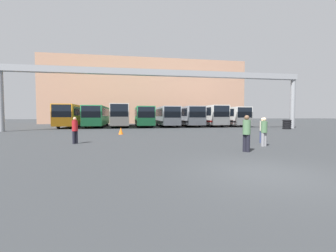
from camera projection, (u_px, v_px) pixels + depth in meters
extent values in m
plane|color=#2D3033|center=(265.00, 174.00, 6.83)|extent=(200.00, 200.00, 0.00)
cube|color=tan|center=(146.00, 93.00, 52.89)|extent=(43.48, 12.00, 13.85)
cylinder|color=gray|center=(1.00, 101.00, 23.99)|extent=(0.60, 0.60, 6.47)
cylinder|color=gray|center=(293.00, 104.00, 30.05)|extent=(0.60, 0.60, 6.47)
cube|color=gray|center=(163.00, 73.00, 26.84)|extent=(35.76, 0.80, 0.70)
cube|color=orange|center=(73.00, 115.00, 33.42)|extent=(2.54, 11.19, 2.85)
cube|color=black|center=(61.00, 111.00, 27.91)|extent=(2.34, 0.06, 1.60)
cube|color=black|center=(72.00, 112.00, 33.40)|extent=(2.57, 9.51, 1.20)
cube|color=orange|center=(73.00, 121.00, 33.47)|extent=(2.57, 10.63, 0.24)
cylinder|color=black|center=(58.00, 124.00, 30.21)|extent=(0.28, 1.02, 1.02)
cylinder|color=black|center=(76.00, 124.00, 30.59)|extent=(0.28, 1.02, 1.02)
cylinder|color=black|center=(70.00, 123.00, 36.38)|extent=(0.28, 1.02, 1.02)
cylinder|color=black|center=(85.00, 123.00, 36.76)|extent=(0.28, 1.02, 1.02)
cube|color=#268C4C|center=(97.00, 116.00, 34.27)|extent=(2.59, 11.67, 2.71)
cube|color=black|center=(91.00, 112.00, 28.52)|extent=(2.38, 0.06, 1.52)
cube|color=black|center=(97.00, 112.00, 34.24)|extent=(2.62, 9.92, 1.14)
cube|color=#268C4C|center=(97.00, 121.00, 34.31)|extent=(2.62, 11.08, 0.24)
cylinder|color=black|center=(86.00, 124.00, 30.92)|extent=(0.28, 1.02, 1.02)
cylinder|color=black|center=(103.00, 124.00, 31.31)|extent=(0.28, 1.02, 1.02)
cylinder|color=black|center=(93.00, 123.00, 37.34)|extent=(0.28, 1.02, 1.02)
cylinder|color=black|center=(107.00, 123.00, 37.73)|extent=(0.28, 1.02, 1.02)
cube|color=beige|center=(121.00, 115.00, 34.67)|extent=(2.48, 11.26, 2.98)
cube|color=black|center=(119.00, 110.00, 29.12)|extent=(2.28, 0.06, 1.67)
cube|color=black|center=(121.00, 111.00, 34.64)|extent=(2.51, 9.57, 1.25)
cube|color=orange|center=(121.00, 121.00, 34.71)|extent=(2.51, 10.70, 0.24)
cylinder|color=black|center=(112.00, 124.00, 31.44)|extent=(0.28, 1.09, 1.09)
cylinder|color=black|center=(128.00, 124.00, 31.81)|extent=(0.28, 1.09, 1.09)
cylinder|color=black|center=(115.00, 122.00, 37.65)|extent=(0.28, 1.09, 1.09)
cylinder|color=black|center=(128.00, 122.00, 38.02)|extent=(0.28, 1.09, 1.09)
cube|color=#268C4C|center=(143.00, 116.00, 35.80)|extent=(2.43, 12.32, 2.65)
cube|color=black|center=(146.00, 112.00, 29.74)|extent=(2.24, 0.06, 1.49)
cube|color=black|center=(143.00, 113.00, 35.78)|extent=(2.46, 10.47, 1.11)
cube|color=black|center=(143.00, 121.00, 35.84)|extent=(2.46, 11.70, 0.24)
cylinder|color=black|center=(138.00, 124.00, 32.28)|extent=(0.28, 1.02, 1.02)
cylinder|color=black|center=(152.00, 124.00, 32.65)|extent=(0.28, 1.02, 1.02)
cylinder|color=black|center=(136.00, 122.00, 39.07)|extent=(0.28, 1.02, 1.02)
cylinder|color=black|center=(148.00, 122.00, 39.43)|extent=(0.28, 1.02, 1.02)
cube|color=#999EA5|center=(166.00, 116.00, 35.58)|extent=(2.49, 10.63, 2.68)
cube|color=black|center=(172.00, 112.00, 30.34)|extent=(2.29, 0.06, 1.50)
cube|color=black|center=(166.00, 113.00, 35.56)|extent=(2.52, 9.04, 1.13)
cube|color=black|center=(166.00, 121.00, 35.62)|extent=(2.52, 10.10, 0.24)
cylinder|color=black|center=(162.00, 124.00, 32.52)|extent=(0.28, 0.96, 0.96)
cylinder|color=black|center=(177.00, 124.00, 32.90)|extent=(0.28, 0.96, 0.96)
cylinder|color=black|center=(157.00, 123.00, 38.38)|extent=(0.28, 0.96, 0.96)
cylinder|color=black|center=(169.00, 123.00, 38.76)|extent=(0.28, 0.96, 0.96)
cube|color=#999EA5|center=(187.00, 115.00, 36.32)|extent=(2.56, 10.92, 2.72)
cube|color=black|center=(198.00, 112.00, 30.95)|extent=(2.36, 0.06, 1.52)
cube|color=black|center=(187.00, 112.00, 36.30)|extent=(2.59, 9.28, 1.14)
cube|color=black|center=(187.00, 121.00, 36.37)|extent=(2.59, 10.37, 0.24)
cylinder|color=black|center=(185.00, 124.00, 33.18)|extent=(0.28, 1.06, 1.06)
cylinder|color=black|center=(200.00, 123.00, 33.57)|extent=(0.28, 1.06, 1.06)
cylinder|color=black|center=(177.00, 122.00, 39.20)|extent=(0.28, 1.06, 1.06)
cylinder|color=black|center=(189.00, 122.00, 39.58)|extent=(0.28, 1.06, 1.06)
cube|color=silver|center=(208.00, 115.00, 36.86)|extent=(2.53, 10.77, 2.87)
cube|color=black|center=(222.00, 111.00, 31.55)|extent=(2.33, 0.06, 1.61)
cube|color=black|center=(208.00, 112.00, 36.83)|extent=(2.56, 9.15, 1.21)
cube|color=red|center=(208.00, 121.00, 36.90)|extent=(2.56, 10.23, 0.24)
cylinder|color=black|center=(208.00, 124.00, 33.76)|extent=(0.28, 0.99, 0.99)
cylinder|color=black|center=(222.00, 123.00, 34.14)|extent=(0.28, 0.99, 0.99)
cylinder|color=black|center=(196.00, 122.00, 39.69)|extent=(0.28, 0.99, 0.99)
cylinder|color=black|center=(208.00, 122.00, 40.07)|extent=(0.28, 0.99, 0.99)
cube|color=silver|center=(226.00, 116.00, 38.26)|extent=(2.42, 12.37, 2.64)
cube|color=black|center=(245.00, 112.00, 32.17)|extent=(2.23, 0.06, 1.48)
cube|color=black|center=(226.00, 113.00, 38.23)|extent=(2.45, 10.52, 1.11)
cube|color=black|center=(226.00, 121.00, 38.30)|extent=(2.45, 11.75, 0.24)
cylinder|color=black|center=(229.00, 124.00, 34.73)|extent=(0.28, 0.93, 0.93)
cylinder|color=black|center=(242.00, 123.00, 35.09)|extent=(0.28, 0.93, 0.93)
cylinder|color=black|center=(213.00, 122.00, 41.54)|extent=(0.28, 0.93, 0.93)
cylinder|color=black|center=(224.00, 122.00, 41.91)|extent=(0.28, 0.93, 0.93)
cylinder|color=black|center=(245.00, 143.00, 10.94)|extent=(0.19, 0.19, 0.84)
cylinder|color=black|center=(248.00, 143.00, 10.81)|extent=(0.19, 0.19, 0.84)
cylinder|color=#4C724C|center=(247.00, 127.00, 10.83)|extent=(0.37, 0.37, 0.70)
sphere|color=brown|center=(247.00, 118.00, 10.81)|extent=(0.23, 0.23, 0.23)
cylinder|color=gray|center=(263.00, 140.00, 12.76)|extent=(0.18, 0.18, 0.78)
cylinder|color=gray|center=(265.00, 139.00, 12.81)|extent=(0.18, 0.18, 0.78)
cylinder|color=#4C724C|center=(264.00, 127.00, 12.75)|extent=(0.34, 0.34, 0.65)
sphere|color=beige|center=(264.00, 119.00, 12.73)|extent=(0.21, 0.21, 0.21)
cylinder|color=black|center=(74.00, 137.00, 13.87)|extent=(0.18, 0.18, 0.79)
cylinder|color=black|center=(76.00, 137.00, 14.00)|extent=(0.18, 0.18, 0.79)
cylinder|color=#A5191E|center=(75.00, 126.00, 13.90)|extent=(0.35, 0.35, 0.66)
sphere|color=tan|center=(75.00, 119.00, 13.88)|extent=(0.21, 0.21, 0.21)
cylinder|color=navy|center=(264.00, 137.00, 14.33)|extent=(0.18, 0.18, 0.77)
cylinder|color=navy|center=(261.00, 137.00, 14.41)|extent=(0.18, 0.18, 0.77)
cylinder|color=beige|center=(263.00, 126.00, 14.34)|extent=(0.33, 0.33, 0.64)
sphere|color=beige|center=(263.00, 119.00, 14.32)|extent=(0.21, 0.21, 0.21)
cone|color=orange|center=(121.00, 131.00, 20.70)|extent=(0.44, 0.44, 0.63)
torus|color=black|center=(287.00, 128.00, 28.53)|extent=(1.04, 1.04, 0.24)
torus|color=black|center=(287.00, 126.00, 28.52)|extent=(1.04, 1.04, 0.24)
torus|color=black|center=(287.00, 124.00, 28.51)|extent=(1.04, 1.04, 0.24)
torus|color=black|center=(287.00, 122.00, 28.50)|extent=(1.04, 1.04, 0.24)
torus|color=black|center=(287.00, 121.00, 28.48)|extent=(1.04, 1.04, 0.24)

